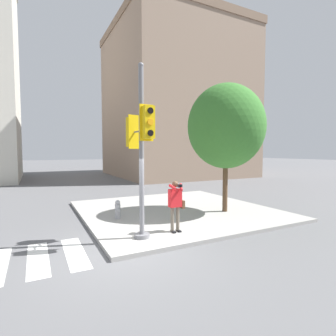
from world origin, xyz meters
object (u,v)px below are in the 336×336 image
object	(u,v)px
traffic_signal_pole	(141,145)
person_photographer	(176,202)
street_tree	(226,126)
fire_hydrant	(118,210)

from	to	relation	value
traffic_signal_pole	person_photographer	distance (m)	2.16
person_photographer	street_tree	distance (m)	4.48
traffic_signal_pole	street_tree	bearing A→B (deg)	19.64
traffic_signal_pole	fire_hydrant	bearing A→B (deg)	89.71
person_photographer	fire_hydrant	bearing A→B (deg)	116.13
traffic_signal_pole	fire_hydrant	distance (m)	3.47
street_tree	fire_hydrant	world-z (taller)	street_tree
traffic_signal_pole	person_photographer	world-z (taller)	traffic_signal_pole
traffic_signal_pole	fire_hydrant	xyz separation A→B (m)	(0.01, 2.50, -2.41)
traffic_signal_pole	street_tree	distance (m)	4.83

